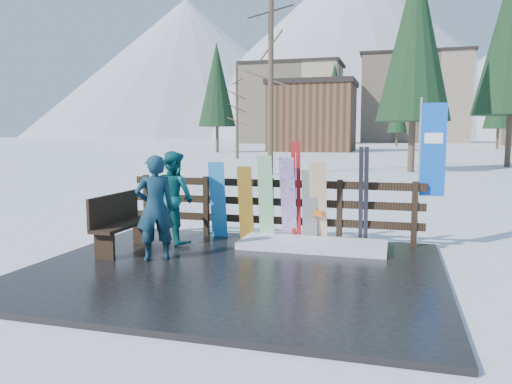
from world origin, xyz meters
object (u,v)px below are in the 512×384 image
(bench, at_px, (120,221))
(person_back, at_px, (174,197))
(snowboard_0, at_px, (218,200))
(snowboard_2, at_px, (246,203))
(snowboard_1, at_px, (266,198))
(snowboard_4, at_px, (310,207))
(snowboard_5, at_px, (318,203))
(rental_flag, at_px, (430,155))
(person_front, at_px, (155,208))
(snowboard_3, at_px, (288,200))

(bench, height_order, person_back, person_back)
(snowboard_0, distance_m, snowboard_2, 0.55)
(bench, relative_size, snowboard_2, 1.08)
(snowboard_1, xyz_separation_m, snowboard_4, (0.82, -0.00, -0.12))
(snowboard_5, relative_size, rental_flag, 0.59)
(bench, relative_size, snowboard_4, 1.11)
(snowboard_4, bearing_deg, rental_flag, 7.56)
(snowboard_0, distance_m, person_front, 1.91)
(snowboard_2, distance_m, snowboard_3, 0.82)
(snowboard_1, distance_m, rental_flag, 2.98)
(bench, xyz_separation_m, snowboard_4, (2.97, 1.48, 0.15))
(snowboard_3, bearing_deg, snowboard_2, -180.00)
(snowboard_2, bearing_deg, bench, -140.08)
(bench, bearing_deg, person_back, 53.22)
(snowboard_0, xyz_separation_m, snowboard_5, (1.91, 0.00, 0.02))
(rental_flag, bearing_deg, snowboard_2, -175.24)
(bench, xyz_separation_m, rental_flag, (5.01, 1.75, 1.09))
(snowboard_3, xyz_separation_m, person_back, (-1.97, -0.66, 0.06))
(snowboard_2, bearing_deg, rental_flag, 4.76)
(rental_flag, bearing_deg, snowboard_3, -173.66)
(snowboard_4, bearing_deg, person_front, -138.43)
(snowboard_5, height_order, person_back, person_back)
(rental_flag, distance_m, person_back, 4.56)
(person_front, bearing_deg, rental_flag, 172.40)
(snowboard_3, xyz_separation_m, snowboard_4, (0.40, -0.00, -0.11))
(bench, relative_size, snowboard_0, 1.02)
(snowboard_0, relative_size, snowboard_5, 0.96)
(rental_flag, bearing_deg, snowboard_4, -172.44)
(rental_flag, xyz_separation_m, person_back, (-4.40, -0.93, -0.77))
(snowboard_4, bearing_deg, snowboard_1, 180.00)
(snowboard_1, bearing_deg, bench, -145.58)
(snowboard_4, relative_size, person_back, 0.80)
(snowboard_1, distance_m, snowboard_2, 0.40)
(bench, relative_size, person_back, 0.90)
(snowboard_4, bearing_deg, snowboard_3, 180.00)
(snowboard_1, relative_size, snowboard_5, 1.05)
(person_back, bearing_deg, person_front, 129.45)
(person_back, bearing_deg, snowboard_3, -133.73)
(snowboard_2, distance_m, snowboard_5, 1.37)
(person_back, bearing_deg, snowboard_4, -136.67)
(snowboard_5, bearing_deg, person_back, -165.30)
(rental_flag, bearing_deg, person_front, -152.66)
(snowboard_0, distance_m, snowboard_4, 1.76)
(bench, bearing_deg, snowboard_1, 34.42)
(snowboard_5, relative_size, person_front, 0.92)
(snowboard_2, height_order, rental_flag, rental_flag)
(snowboard_2, bearing_deg, snowboard_3, 0.00)
(person_front, bearing_deg, snowboard_1, -159.54)
(snowboard_5, xyz_separation_m, person_back, (-2.52, -0.66, 0.09))
(bench, distance_m, snowboard_3, 2.98)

